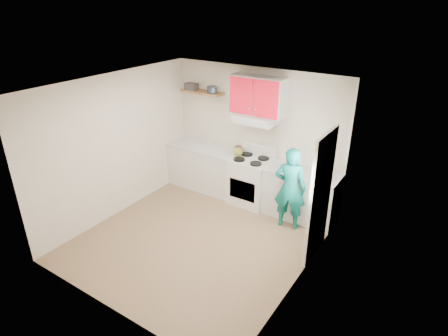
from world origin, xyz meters
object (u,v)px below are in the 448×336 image
Objects in this scene: person at (290,188)px; crock at (238,151)px; kettle at (238,152)px; stove at (251,181)px; tin at (212,90)px.

crock is at bearing -32.22° from person.
crock is 0.11× the size of person.
kettle is 1.09× the size of crock.
person reaches higher than crock.
person is at bearing -21.26° from stove.
tin reaches higher than person.
stove is 0.61× the size of person.
tin is 1.29m from crock.
tin reaches higher than kettle.
kettle is (-0.31, 0.03, 0.54)m from stove.
kettle is 1.39m from person.
crock is 1.45m from person.
crock is (0.65, -0.06, -1.11)m from tin.
person reaches higher than kettle.
tin reaches higher than crock.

